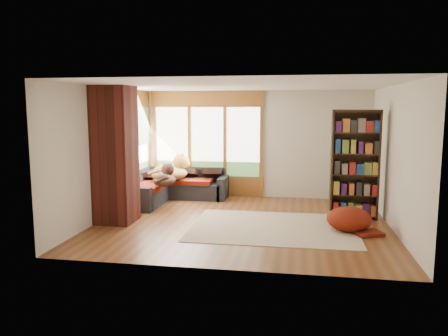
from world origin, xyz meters
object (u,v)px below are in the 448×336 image
(bookshelf, at_px, (355,165))
(pouf, at_px, (349,218))
(sectional_sofa, at_px, (170,188))
(dog_tan, at_px, (172,166))
(area_rug, at_px, (273,227))
(brick_chimney, at_px, (115,155))
(dog_brindle, at_px, (165,174))

(bookshelf, height_order, pouf, bookshelf)
(sectional_sofa, xyz_separation_m, dog_tan, (0.06, 0.03, 0.51))
(area_rug, distance_m, bookshelf, 2.11)
(sectional_sofa, relative_size, dog_tan, 1.98)
(bookshelf, height_order, dog_tan, bookshelf)
(area_rug, distance_m, pouf, 1.37)
(brick_chimney, distance_m, sectional_sofa, 2.32)
(area_rug, relative_size, dog_brindle, 3.87)
(area_rug, height_order, pouf, pouf)
(bookshelf, bearing_deg, pouf, -100.63)
(sectional_sofa, bearing_deg, pouf, -21.94)
(bookshelf, distance_m, dog_brindle, 4.02)
(area_rug, height_order, dog_brindle, dog_brindle)
(pouf, bearing_deg, dog_tan, 152.79)
(bookshelf, relative_size, dog_brindle, 2.77)
(sectional_sofa, relative_size, pouf, 2.77)
(area_rug, xyz_separation_m, pouf, (1.35, 0.02, 0.22))
(dog_brindle, bearing_deg, sectional_sofa, 7.94)
(bookshelf, height_order, dog_brindle, bookshelf)
(bookshelf, bearing_deg, dog_brindle, 175.04)
(pouf, distance_m, dog_tan, 4.37)
(dog_brindle, bearing_deg, brick_chimney, 157.08)
(bookshelf, relative_size, dog_tan, 1.94)
(pouf, bearing_deg, dog_brindle, 161.24)
(brick_chimney, height_order, dog_tan, brick_chimney)
(brick_chimney, xyz_separation_m, pouf, (4.36, 0.10, -1.07))
(brick_chimney, height_order, bookshelf, brick_chimney)
(sectional_sofa, distance_m, dog_tan, 0.51)
(sectional_sofa, relative_size, bookshelf, 1.02)
(bookshelf, bearing_deg, brick_chimney, -167.00)
(brick_chimney, xyz_separation_m, dog_brindle, (0.55, 1.39, -0.55))
(area_rug, relative_size, pouf, 3.79)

